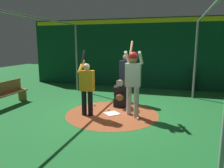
# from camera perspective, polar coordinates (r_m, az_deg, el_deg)

# --- Properties ---
(ground_plane) EXTENTS (27.27, 27.27, 0.00)m
(ground_plane) POSITION_cam_1_polar(r_m,az_deg,el_deg) (6.82, 0.00, -7.87)
(ground_plane) COLOR #1E6B2D
(dirt_circle) EXTENTS (2.88, 2.88, 0.01)m
(dirt_circle) POSITION_cam_1_polar(r_m,az_deg,el_deg) (6.82, 0.00, -7.85)
(dirt_circle) COLOR #9E4C28
(dirt_circle) RESTS_ON ground
(home_plate) EXTENTS (0.59, 0.59, 0.01)m
(home_plate) POSITION_cam_1_polar(r_m,az_deg,el_deg) (6.81, 0.00, -7.78)
(home_plate) COLOR white
(home_plate) RESTS_ON dirt_circle
(batter) EXTENTS (0.68, 0.49, 2.25)m
(batter) POSITION_cam_1_polar(r_m,az_deg,el_deg) (6.38, 5.56, 1.86)
(batter) COLOR #B3B3B7
(batter) RESTS_ON ground
(catcher) EXTENTS (0.58, 0.40, 0.96)m
(catcher) POSITION_cam_1_polar(r_m,az_deg,el_deg) (7.48, 2.17, -3.22)
(catcher) COLOR black
(catcher) RESTS_ON ground
(umpire) EXTENTS (0.22, 0.49, 1.79)m
(umpire) POSITION_cam_1_polar(r_m,az_deg,el_deg) (7.99, 3.65, 2.31)
(umpire) COLOR #4C4C51
(umpire) RESTS_ON ground
(visitor) EXTENTS (0.54, 0.51, 1.97)m
(visitor) POSITION_cam_1_polar(r_m,az_deg,el_deg) (6.51, -6.68, -0.45)
(visitor) COLOR black
(visitor) RESTS_ON ground
(back_wall) EXTENTS (0.22, 11.27, 3.37)m
(back_wall) POSITION_cam_1_polar(r_m,az_deg,el_deg) (10.77, 6.75, 8.09)
(back_wall) COLOR #0C3D26
(back_wall) RESTS_ON ground
(cage_frame) EXTENTS (5.87, 5.21, 3.03)m
(cage_frame) POSITION_cam_1_polar(r_m,az_deg,el_deg) (6.46, 0.00, 10.36)
(cage_frame) COLOR gray
(cage_frame) RESTS_ON ground
(bat_rack) EXTENTS (0.58, 0.20, 1.05)m
(bat_rack) POSITION_cam_1_polar(r_m,az_deg,el_deg) (10.52, 20.63, 0.81)
(bat_rack) COLOR olive
(bat_rack) RESTS_ON ground
(bench) EXTENTS (1.64, 0.36, 0.85)m
(bench) POSITION_cam_1_polar(r_m,az_deg,el_deg) (8.48, -25.95, -2.18)
(bench) COLOR olive
(bench) RESTS_ON ground
(baseball_0) EXTENTS (0.07, 0.07, 0.07)m
(baseball_0) POSITION_cam_1_polar(r_m,az_deg,el_deg) (7.11, -0.98, -6.73)
(baseball_0) COLOR white
(baseball_0) RESTS_ON dirt_circle
(baseball_1) EXTENTS (0.07, 0.07, 0.07)m
(baseball_1) POSITION_cam_1_polar(r_m,az_deg,el_deg) (6.32, 6.85, -9.04)
(baseball_1) COLOR white
(baseball_1) RESTS_ON dirt_circle
(baseball_2) EXTENTS (0.07, 0.07, 0.07)m
(baseball_2) POSITION_cam_1_polar(r_m,az_deg,el_deg) (7.66, -4.73, -5.47)
(baseball_2) COLOR white
(baseball_2) RESTS_ON dirt_circle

